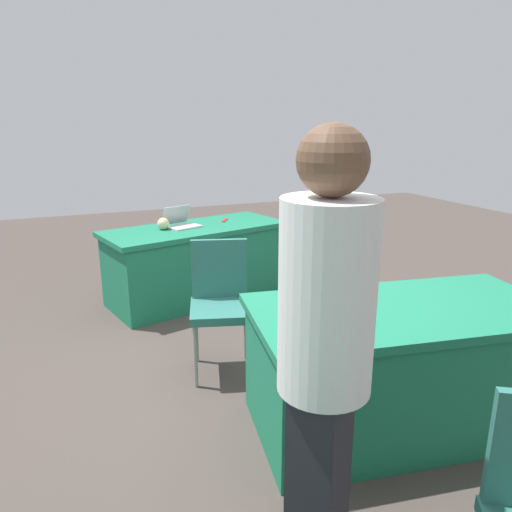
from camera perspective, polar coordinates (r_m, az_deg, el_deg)
name	(u,v)px	position (r m, az deg, el deg)	size (l,w,h in m)	color
ground_plane	(261,377)	(3.66, 0.57, -14.15)	(14.40, 14.40, 0.00)	#4C423D
table_foreground	(196,263)	(5.07, -7.08, -0.79)	(1.99, 1.19, 0.78)	#1E7A56
table_mid_left	(399,367)	(3.11, 16.64, -12.46)	(1.92, 1.17, 0.78)	#1E7A56
chair_near_front	(220,298)	(3.55, -4.25, -4.94)	(0.55, 0.55, 0.98)	#9E9993
person_presenter	(325,352)	(1.77, 8.15, -11.25)	(0.48, 0.48, 1.82)	#26262D
laptop_silver	(182,223)	(4.97, -8.83, 3.89)	(0.40, 0.39, 0.21)	silver
yarn_ball	(163,224)	(4.88, -10.95, 3.79)	(0.12, 0.12, 0.12)	beige
scissors_red	(225,220)	(5.24, -3.72, 4.26)	(0.18, 0.04, 0.01)	red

